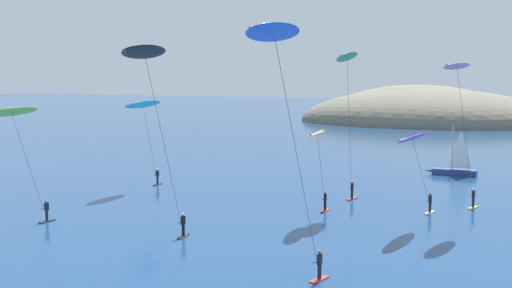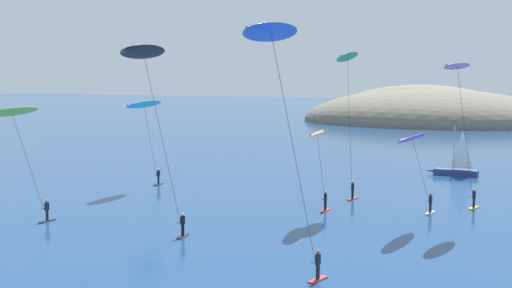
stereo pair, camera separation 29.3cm
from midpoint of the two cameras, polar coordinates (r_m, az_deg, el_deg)
name	(u,v)px [view 1 (the left image)]	position (r m, az deg, el deg)	size (l,w,h in m)	color
headland_island	(423,122)	(163.87, 14.53, 1.92)	(62.44, 45.08, 18.25)	#7A705B
sailboat_near	(452,170)	(76.20, 16.90, -2.19)	(5.91, 1.53, 5.70)	navy
kitesurfer_cyan	(144,110)	(64.81, -10.04, 3.03)	(1.59, 5.88, 8.89)	#2D2D33
kitesurfer_lime	(14,120)	(49.43, -20.84, 2.01)	(1.64, 6.27, 9.11)	#2D2D33
kitesurfer_blue	(279,56)	(29.79, 1.74, 7.86)	(1.64, 8.90, 13.65)	red
kitesurfer_purple	(414,143)	(49.22, 13.69, 0.06)	(1.80, 9.28, 7.05)	silver
kitesurfer_orange	(318,140)	(50.07, 5.37, 0.39)	(2.06, 6.87, 7.10)	red
kitesurfer_pink	(459,80)	(52.18, 17.42, 5.49)	(2.40, 8.78, 12.30)	yellow
kitesurfer_green	(348,68)	(56.12, 7.99, 6.72)	(1.85, 5.90, 13.34)	red
kitesurfer_black	(148,70)	(40.48, -9.75, 6.54)	(1.55, 8.02, 13.18)	#2D2D33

